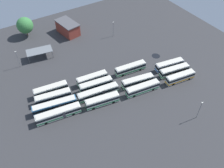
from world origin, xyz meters
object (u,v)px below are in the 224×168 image
(bus_row2_slot3, at_px, (102,101))
(lamp_post_mid_lot, at_px, (199,109))
(bus_row0_slot2, at_px, (174,71))
(lamp_post_far_corner, at_px, (113,28))
(bus_row1_slot2, at_px, (138,81))
(bus_row1_slot3, at_px, (142,88))
(bus_row1_slot0, at_px, (130,68))
(bus_row2_slot0, at_px, (92,79))
(bus_row2_slot1, at_px, (96,85))
(bus_row0_slot3, at_px, (180,77))
(depot_building, at_px, (68,28))
(bus_row2_slot2, at_px, (98,93))
(lamp_post_by_building, at_px, (18,58))
(bus_row3_slot3, at_px, (59,114))
(bus_row3_slot1, at_px, (53,97))
(tree_northeast, at_px, (25,25))
(maintenance_shelter, at_px, (39,51))
(bus_row3_slot0, at_px, (51,90))
(bus_row3_slot2, at_px, (55,106))
(bus_row0_slot1, at_px, (169,65))

(bus_row2_slot3, distance_m, lamp_post_mid_lot, 31.80)
(bus_row0_slot2, xyz_separation_m, lamp_post_far_corner, (6.11, -34.92, 2.31))
(bus_row1_slot2, relative_size, bus_row1_slot3, 0.96)
(bus_row1_slot0, bearing_deg, bus_row2_slot0, -9.97)
(bus_row2_slot1, relative_size, lamp_post_mid_lot, 1.63)
(bus_row0_slot3, height_order, bus_row2_slot1, same)
(depot_building, bearing_deg, lamp_post_far_corner, 141.68)
(bus_row2_slot0, bearing_deg, bus_row1_slot0, 170.03)
(bus_row2_slot2, distance_m, lamp_post_by_building, 36.11)
(bus_row0_slot2, relative_size, depot_building, 0.95)
(bus_row2_slot1, height_order, bus_row3_slot3, same)
(bus_row2_slot1, distance_m, bus_row3_slot1, 15.74)
(bus_row2_slot3, bearing_deg, bus_row0_slot2, 177.45)
(bus_row3_slot1, bearing_deg, tree_northeast, -96.17)
(bus_row3_slot1, bearing_deg, bus_row1_slot0, 176.83)
(bus_row2_slot2, relative_size, lamp_post_mid_lot, 1.96)
(bus_row2_slot0, bearing_deg, maintenance_shelter, -65.10)
(bus_row2_slot1, height_order, bus_row3_slot0, same)
(lamp_post_far_corner, bearing_deg, bus_row0_slot2, 99.92)
(bus_row2_slot3, relative_size, bus_row3_slot3, 0.81)
(bus_row1_slot3, distance_m, bus_row3_slot2, 31.22)
(bus_row1_slot3, bearing_deg, bus_row0_slot3, 169.56)
(bus_row0_slot1, distance_m, depot_building, 50.61)
(bus_row1_slot2, bearing_deg, bus_row2_slot1, -24.80)
(lamp_post_mid_lot, distance_m, tree_northeast, 82.99)
(bus_row2_slot1, xyz_separation_m, bus_row3_slot0, (14.90, -6.36, -0.00))
(bus_row1_slot2, bearing_deg, bus_row3_slot0, -23.94)
(bus_row2_slot2, height_order, depot_building, depot_building)
(bus_row0_slot3, distance_m, lamp_post_far_corner, 39.37)
(bus_row2_slot1, relative_size, maintenance_shelter, 1.12)
(bus_row0_slot3, height_order, bus_row2_slot0, same)
(bus_row3_slot2, distance_m, bus_row3_slot3, 3.85)
(bus_row2_slot1, xyz_separation_m, bus_row2_slot3, (1.84, 7.80, -0.00))
(bus_row0_slot2, xyz_separation_m, bus_row1_slot0, (13.65, -10.08, 0.00))
(lamp_post_mid_lot, bearing_deg, tree_northeast, -67.09)
(bus_row3_slot3, bearing_deg, bus_row3_slot0, -99.21)
(bus_row3_slot2, relative_size, lamp_post_by_building, 1.96)
(bus_row0_slot2, height_order, lamp_post_by_building, lamp_post_by_building)
(bus_row0_slot2, bearing_deg, lamp_post_far_corner, -80.08)
(bus_row2_slot3, relative_size, bus_row3_slot1, 0.97)
(bus_row0_slot1, relative_size, depot_building, 0.92)
(bus_row0_slot2, distance_m, bus_row2_slot0, 31.92)
(bus_row3_slot2, xyz_separation_m, lamp_post_mid_lot, (-38.08, 27.78, 2.43))
(bus_row1_slot0, relative_size, bus_row3_slot1, 1.02)
(bus_row1_slot2, xyz_separation_m, bus_row2_slot0, (13.72, -10.12, -0.00))
(bus_row0_slot1, bearing_deg, bus_row1_slot2, 3.19)
(bus_row2_slot3, bearing_deg, bus_row0_slot3, 170.03)
(bus_row0_slot1, relative_size, bus_row2_slot1, 0.96)
(bus_row3_slot1, height_order, lamp_post_far_corner, lamp_post_far_corner)
(bus_row2_slot3, bearing_deg, bus_row3_slot3, -9.86)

